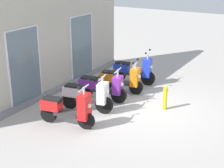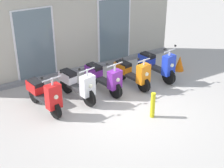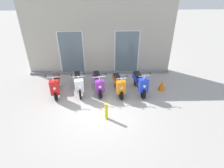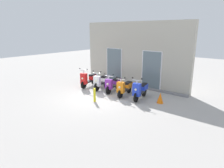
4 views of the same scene
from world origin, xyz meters
name	(u,v)px [view 2 (image 2 of 4)]	position (x,y,z in m)	size (l,w,h in m)	color
ground_plane	(129,110)	(0.00, 0.00, 0.00)	(40.00, 40.00, 0.00)	#A8A39E
storefront_facade	(74,14)	(0.00, 3.27, 1.91)	(7.43, 0.50, 3.96)	#B2AD9E
scooter_red	(44,94)	(-1.91, 1.17, 0.48)	(0.65, 1.54, 1.24)	black
scooter_white	(77,84)	(-0.91, 1.27, 0.50)	(0.66, 1.56, 1.20)	black
scooter_purple	(103,77)	(-0.03, 1.34, 0.45)	(0.67, 1.58, 1.16)	black
scooter_orange	(132,73)	(0.90, 1.18, 0.45)	(0.60, 1.49, 1.13)	black
scooter_blue	(157,64)	(1.86, 1.21, 0.50)	(0.61, 1.56, 1.23)	black
curb_bollard	(153,105)	(0.34, -0.58, 0.35)	(0.12, 0.12, 0.70)	yellow
traffic_cone	(180,63)	(2.93, 1.34, 0.26)	(0.32, 0.32, 0.52)	orange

